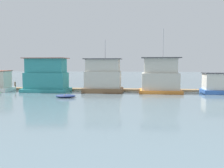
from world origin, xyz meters
name	(u,v)px	position (x,y,z in m)	size (l,w,h in m)	color
ground_plane	(113,93)	(0.00, 0.00, 0.00)	(200.00, 200.00, 0.00)	slate
dock_walkway	(115,90)	(0.00, 3.08, 0.15)	(51.00, 1.88, 0.30)	#846B4C
houseboat_teal	(46,76)	(-10.57, 0.19, 2.45)	(7.20, 4.17, 5.35)	teal
houseboat_brown	(103,77)	(-1.54, 0.46, 2.42)	(6.04, 4.10, 8.10)	brown
houseboat_orange	(160,77)	(7.21, 0.38, 2.39)	(6.35, 3.94, 9.63)	orange
dinghy_navy	(66,96)	(-5.53, -6.33, 0.22)	(2.69, 1.52, 0.43)	navy
mooring_post_near_left	(15,86)	(-16.68, 1.89, 0.69)	(0.25, 0.25, 1.39)	brown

